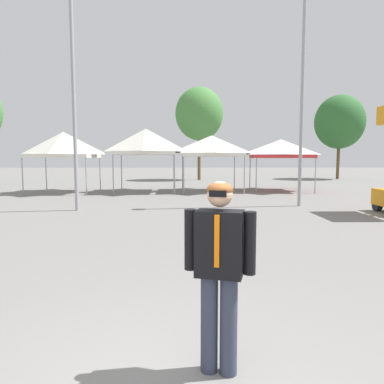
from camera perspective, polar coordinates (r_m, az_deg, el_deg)
name	(u,v)px	position (r m, az deg, el deg)	size (l,w,h in m)	color
canopy_tent_far_right	(64,145)	(21.72, -19.98, 7.14)	(3.54, 3.54, 3.47)	#9E9EA3
canopy_tent_behind_center	(146,142)	(21.00, -7.46, 8.01)	(3.61, 3.61, 3.68)	#9E9EA3
canopy_tent_behind_right	(211,146)	(21.22, 3.12, 7.39)	(3.60, 3.60, 3.31)	#9E9EA3
canopy_tent_left_of_center	(281,149)	(22.13, 14.08, 6.77)	(3.70, 3.70, 3.10)	#9E9EA3
person_foreground	(219,264)	(3.27, 4.41, -11.43)	(0.63, 0.34, 1.78)	#33384C
light_pole_near_lift	(303,67)	(15.66, 17.43, 18.60)	(0.36, 0.36, 10.04)	#9E9EA3
light_pole_opposite_side	(73,85)	(14.26, -18.56, 15.97)	(0.36, 0.36, 8.17)	#9E9EA3
tree_behind_tents_center	(340,122)	(36.52, 22.66, 10.36)	(4.55, 4.55, 7.86)	brown
tree_behind_tents_left	(199,114)	(32.46, 1.17, 12.45)	(4.28, 4.28, 8.29)	brown
traffic_cone_lot_center	(216,221)	(9.48, 3.92, -4.72)	(0.32, 0.32, 0.61)	orange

